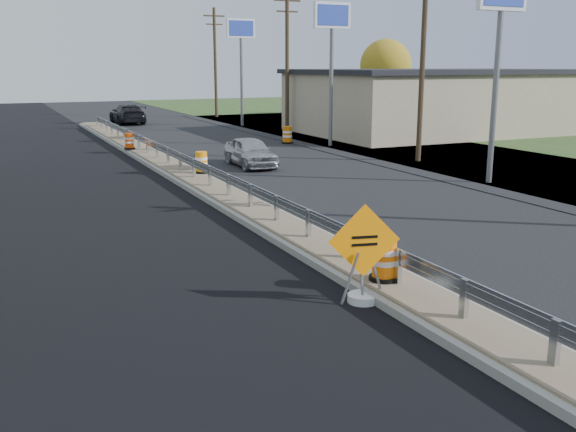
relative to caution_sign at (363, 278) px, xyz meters
name	(u,v)px	position (x,y,z in m)	size (l,w,h in m)	color
ground	(277,228)	(0.90, 6.13, -0.50)	(140.00, 140.00, 0.00)	black
milled_overlay	(72,183)	(-3.50, 16.13, -0.50)	(7.20, 120.00, 0.01)	black
median	(194,180)	(0.90, 14.13, -0.39)	(1.60, 55.00, 0.23)	gray
guardrail	(187,161)	(0.90, 15.13, 0.23)	(0.10, 46.15, 0.72)	silver
retail_building_near	(436,101)	(21.89, 26.13, 1.65)	(18.50, 12.50, 4.27)	tan
pylon_sign_south	(501,11)	(11.40, 9.13, 5.97)	(2.20, 0.30, 7.90)	slate
pylon_sign_mid	(332,29)	(11.40, 22.13, 5.97)	(2.20, 0.30, 7.90)	slate
pylon_sign_north	(241,38)	(11.40, 36.13, 5.97)	(2.20, 0.30, 7.90)	slate
utility_pole_smid	(423,56)	(12.40, 15.13, 4.43)	(1.90, 0.26, 9.40)	#473523
utility_pole_nmid	(287,59)	(12.40, 30.13, 4.43)	(1.90, 0.26, 9.40)	#473523
utility_pole_north	(215,61)	(12.40, 45.13, 4.43)	(1.90, 0.26, 9.40)	#473523
tree_far_yellow	(386,65)	(26.90, 40.13, 4.04)	(4.62, 4.62, 6.86)	#473523
caution_sign	(363,278)	(0.00, 0.00, 0.00)	(1.40, 0.60, 1.97)	white
barrel_median_near	(384,260)	(0.76, 0.42, 0.16)	(0.61, 0.61, 0.90)	black
barrel_median_mid	(201,163)	(1.45, 14.91, 0.15)	(0.60, 0.60, 0.88)	black
barrel_median_far	(129,141)	(0.35, 23.89, 0.13)	(0.57, 0.57, 0.84)	black
barrel_shoulder_mid	(287,135)	(9.75, 24.43, -0.02)	(0.69, 0.69, 1.01)	black
car_silver	(251,152)	(4.48, 17.08, 0.17)	(1.58, 3.94, 1.34)	#B0B0B4
car_dark_far	(128,114)	(3.87, 41.92, 0.26)	(2.14, 5.25, 1.52)	black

